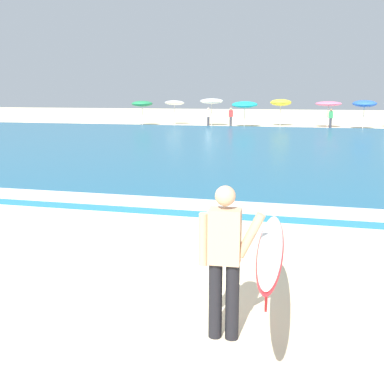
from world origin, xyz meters
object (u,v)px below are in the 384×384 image
(beach_umbrella_2, at_px, (212,101))
(beachgoer_near_row_right, at_px, (231,117))
(beach_umbrella_5, at_px, (329,104))
(beachgoer_near_row_mid, at_px, (208,117))
(beach_umbrella_3, at_px, (245,105))
(surfer_with_board, at_px, (247,251))
(beachgoer_near_row_left, at_px, (331,118))
(beach_umbrella_1, at_px, (174,103))
(beach_umbrella_4, at_px, (281,103))
(beach_umbrella_6, at_px, (365,104))
(beach_umbrella_0, at_px, (142,104))

(beach_umbrella_2, height_order, beachgoer_near_row_right, beach_umbrella_2)
(beach_umbrella_5, bearing_deg, beachgoer_near_row_mid, -170.39)
(beach_umbrella_3, bearing_deg, beach_umbrella_5, 8.90)
(beach_umbrella_5, bearing_deg, surfer_with_board, -93.01)
(surfer_with_board, xyz_separation_m, beachgoer_near_row_left, (2.02, 33.39, -0.19))
(beach_umbrella_1, distance_m, beach_umbrella_4, 9.41)
(beach_umbrella_3, xyz_separation_m, beachgoer_near_row_mid, (-2.93, -0.58, -0.99))
(surfer_with_board, relative_size, beach_umbrella_6, 1.32)
(beach_umbrella_4, height_order, beachgoer_near_row_left, beach_umbrella_4)
(beach_umbrella_0, distance_m, beachgoer_near_row_left, 15.83)
(surfer_with_board, bearing_deg, beachgoer_near_row_mid, 103.04)
(beach_umbrella_5, xyz_separation_m, beachgoer_near_row_left, (0.17, -1.73, -1.07))
(beach_umbrella_1, distance_m, beachgoer_near_row_mid, 4.59)
(beach_umbrella_2, bearing_deg, beach_umbrella_0, -170.59)
(beachgoer_near_row_left, bearing_deg, beach_umbrella_2, 170.79)
(surfer_with_board, distance_m, beach_umbrella_5, 35.18)
(beach_umbrella_0, height_order, beach_umbrella_5, beach_umbrella_0)
(beachgoer_near_row_mid, bearing_deg, beach_umbrella_5, 9.61)
(beach_umbrella_3, height_order, beach_umbrella_4, beach_umbrella_4)
(beach_umbrella_0, distance_m, beach_umbrella_3, 8.94)
(beach_umbrella_5, xyz_separation_m, beachgoer_near_row_mid, (-9.60, -1.63, -1.07))
(surfer_with_board, bearing_deg, beach_umbrella_1, 107.61)
(beach_umbrella_5, distance_m, beach_umbrella_6, 2.93)
(beach_umbrella_1, bearing_deg, beach_umbrella_5, -3.92)
(beachgoer_near_row_right, bearing_deg, beach_umbrella_1, 158.51)
(surfer_with_board, height_order, beach_umbrella_0, beach_umbrella_0)
(beach_umbrella_2, relative_size, beach_umbrella_5, 1.11)
(beachgoer_near_row_left, relative_size, beachgoer_near_row_mid, 1.00)
(beach_umbrella_2, relative_size, beachgoer_near_row_mid, 1.49)
(beach_umbrella_2, height_order, beach_umbrella_5, beach_umbrella_2)
(beach_umbrella_4, distance_m, beach_umbrella_5, 3.99)
(beach_umbrella_1, relative_size, beachgoer_near_row_mid, 1.38)
(beachgoer_near_row_left, height_order, beachgoer_near_row_right, same)
(beach_umbrella_4, height_order, beachgoer_near_row_mid, beach_umbrella_4)
(beachgoer_near_row_left, height_order, beachgoer_near_row_mid, same)
(beach_umbrella_2, bearing_deg, beach_umbrella_3, -17.03)
(surfer_with_board, bearing_deg, beach_umbrella_5, 86.99)
(beach_umbrella_2, height_order, beachgoer_near_row_mid, beach_umbrella_2)
(beach_umbrella_2, distance_m, beach_umbrella_4, 5.89)
(beach_umbrella_5, relative_size, beachgoer_near_row_right, 1.34)
(beach_umbrella_3, distance_m, beach_umbrella_5, 6.76)
(beach_umbrella_0, bearing_deg, beach_umbrella_2, 9.41)
(beach_umbrella_0, height_order, beach_umbrella_4, beach_umbrella_4)
(beach_umbrella_0, xyz_separation_m, beach_umbrella_5, (15.62, 1.12, 0.05))
(beach_umbrella_3, bearing_deg, beachgoer_near_row_right, -169.12)
(beach_umbrella_0, bearing_deg, beach_umbrella_4, 10.09)
(beachgoer_near_row_mid, bearing_deg, beach_umbrella_2, 91.83)
(beachgoer_near_row_right, bearing_deg, beach_umbrella_6, -0.24)
(surfer_with_board, distance_m, beach_umbrella_0, 36.69)
(beach_umbrella_1, bearing_deg, beach_umbrella_4, 0.37)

